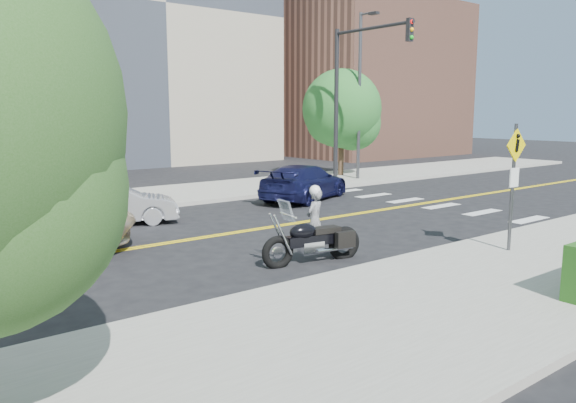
% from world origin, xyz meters
% --- Properties ---
extents(ground_plane, '(120.00, 120.00, 0.00)m').
position_xyz_m(ground_plane, '(0.00, 0.00, 0.00)').
color(ground_plane, black).
rests_on(ground_plane, ground).
extents(sidewalk_near, '(60.00, 5.00, 0.15)m').
position_xyz_m(sidewalk_near, '(0.00, -7.50, 0.07)').
color(sidewalk_near, '#9E9B91').
rests_on(sidewalk_near, ground_plane).
extents(sidewalk_far, '(60.00, 5.00, 0.15)m').
position_xyz_m(sidewalk_far, '(0.00, 7.50, 0.07)').
color(sidewalk_far, '#9E9B91').
rests_on(sidewalk_far, ground_plane).
extents(building_mid, '(18.00, 14.00, 20.00)m').
position_xyz_m(building_mid, '(8.00, 26.00, 10.00)').
color(building_mid, '#A39984').
rests_on(building_mid, ground_plane).
extents(building_right, '(14.00, 12.00, 12.00)m').
position_xyz_m(building_right, '(26.00, 20.00, 6.00)').
color(building_right, '#8C5947').
rests_on(building_right, ground_plane).
extents(lamp_post, '(0.16, 0.16, 8.00)m').
position_xyz_m(lamp_post, '(12.00, 6.50, 4.15)').
color(lamp_post, '#4C4C51').
rests_on(lamp_post, sidewalk_far).
extents(traffic_light, '(0.28, 4.50, 7.00)m').
position_xyz_m(traffic_light, '(10.00, 5.08, 4.67)').
color(traffic_light, black).
rests_on(traffic_light, sidewalk_far).
extents(pedestrian_sign, '(0.78, 0.08, 3.00)m').
position_xyz_m(pedestrian_sign, '(4.20, -6.31, 1.96)').
color(pedestrian_sign, '#4C4C51').
rests_on(pedestrian_sign, sidewalk_near).
extents(motorcyclist, '(0.65, 0.53, 1.64)m').
position_xyz_m(motorcyclist, '(0.95, -2.98, 0.82)').
color(motorcyclist, '#BCBBC0').
rests_on(motorcyclist, ground).
extents(motorcycle, '(2.56, 1.14, 1.50)m').
position_xyz_m(motorcycle, '(0.15, -3.84, 0.75)').
color(motorcycle, black).
rests_on(motorcycle, ground).
extents(parked_car_silver, '(3.98, 2.52, 1.24)m').
position_xyz_m(parked_car_silver, '(-1.72, 3.29, 0.62)').
color(parked_car_silver, '#B9BAC2').
rests_on(parked_car_silver, ground).
extents(parked_car_blue, '(5.19, 3.69, 1.40)m').
position_xyz_m(parked_car_blue, '(6.00, 3.50, 0.70)').
color(parked_car_blue, '#171845').
rests_on(parked_car_blue, ground).
extents(tree_far_a, '(4.11, 4.11, 5.62)m').
position_xyz_m(tree_far_a, '(-2.09, 6.75, 3.56)').
color(tree_far_a, '#382619').
rests_on(tree_far_a, ground).
extents(tree_far_b, '(4.09, 4.09, 5.65)m').
position_xyz_m(tree_far_b, '(12.37, 8.11, 3.60)').
color(tree_far_b, '#382619').
rests_on(tree_far_b, ground).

